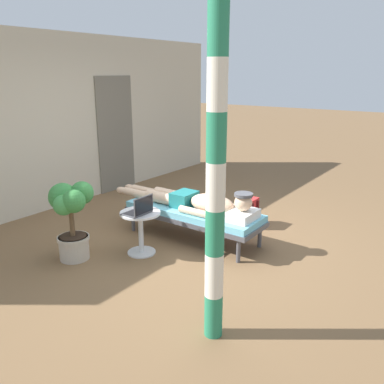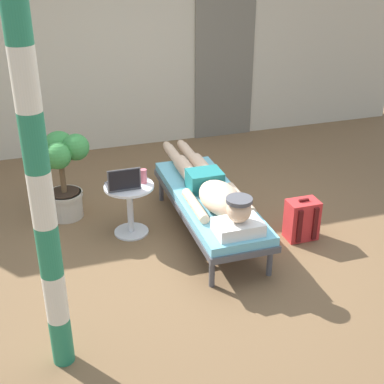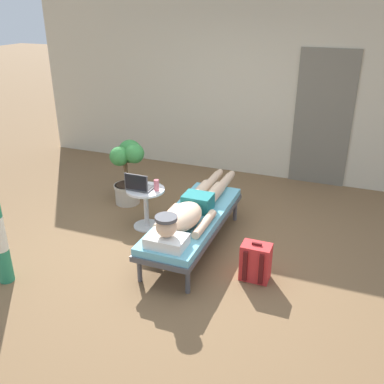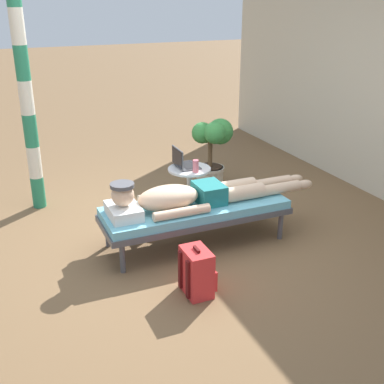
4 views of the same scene
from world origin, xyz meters
TOP-DOWN VIEW (x-y plane):
  - ground_plane at (0.00, 0.00)m, footprint 40.00×40.00m
  - house_wall_back at (0.11, 2.77)m, footprint 7.60×0.20m
  - house_door_panel at (1.20, 2.66)m, footprint 0.84×0.03m
  - lounge_chair at (0.11, 0.14)m, footprint 0.63×1.85m
  - person_reclining at (0.11, 0.08)m, footprint 0.53×2.17m
  - side_table at (-0.63, 0.38)m, footprint 0.48×0.48m
  - laptop at (-0.69, 0.33)m, footprint 0.31×0.24m
  - drink_glass at (-0.48, 0.39)m, footprint 0.06×0.06m
  - backpack at (0.93, -0.21)m, footprint 0.30×0.26m
  - potted_plant at (-1.19, 0.93)m, footprint 0.51×0.53m
  - porch_post at (-1.45, -1.19)m, footprint 0.15×0.15m

SIDE VIEW (x-z plane):
  - ground_plane at x=0.00m, z-range 0.00..0.00m
  - backpack at x=0.93m, z-range -0.02..0.41m
  - lounge_chair at x=0.11m, z-range 0.14..0.56m
  - side_table at x=-0.63m, z-range 0.09..0.62m
  - person_reclining at x=0.11m, z-range 0.36..0.68m
  - potted_plant at x=-1.19m, z-range 0.10..1.00m
  - laptop at x=-0.69m, z-range 0.47..0.69m
  - drink_glass at x=-0.48m, z-range 0.52..0.66m
  - house_door_panel at x=1.20m, z-range 0.00..2.04m
  - porch_post at x=-1.45m, z-range 0.00..2.57m
  - house_wall_back at x=0.11m, z-range 0.00..2.70m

